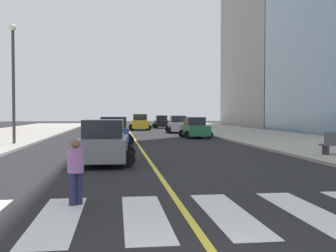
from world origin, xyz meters
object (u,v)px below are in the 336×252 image
(car_red_nearest, at_px, (111,128))
(pedestrian_crossing, at_px, (76,169))
(car_green_second, at_px, (195,128))
(car_silver_fifth, at_px, (178,125))
(car_blue_seventh, at_px, (114,131))
(street_lamp, at_px, (13,74))
(car_yellow_third, at_px, (140,123))
(car_gray_fourth, at_px, (104,143))
(car_black_sixth, at_px, (161,122))

(car_red_nearest, bearing_deg, pedestrian_crossing, -88.14)
(car_green_second, bearing_deg, car_silver_fifth, -91.31)
(car_blue_seventh, distance_m, street_lamp, 7.76)
(car_yellow_third, relative_size, car_gray_fourth, 1.08)
(car_blue_seventh, bearing_deg, car_yellow_third, 82.08)
(car_green_second, xyz_separation_m, car_silver_fifth, (-0.11, 9.41, 0.04))
(car_yellow_third, bearing_deg, car_black_sixth, -117.26)
(car_silver_fifth, height_order, pedestrian_crossing, car_silver_fifth)
(car_green_second, distance_m, car_yellow_third, 17.96)
(car_green_second, height_order, street_lamp, street_lamp)
(car_silver_fifth, height_order, street_lamp, street_lamp)
(car_blue_seventh, height_order, street_lamp, street_lamp)
(car_black_sixth, bearing_deg, car_red_nearest, 74.11)
(car_red_nearest, height_order, street_lamp, street_lamp)
(car_gray_fourth, distance_m, car_blue_seventh, 11.42)
(car_black_sixth, bearing_deg, pedestrian_crossing, 82.39)
(car_yellow_third, height_order, car_silver_fifth, car_yellow_third)
(car_green_second, relative_size, street_lamp, 0.52)
(pedestrian_crossing, bearing_deg, car_black_sixth, -130.02)
(car_red_nearest, distance_m, car_blue_seventh, 7.29)
(pedestrian_crossing, distance_m, street_lamp, 19.89)
(car_red_nearest, height_order, car_green_second, car_red_nearest)
(car_green_second, height_order, car_black_sixth, car_black_sixth)
(car_red_nearest, relative_size, car_black_sixth, 1.01)
(car_black_sixth, height_order, street_lamp, street_lamp)
(car_yellow_third, height_order, car_black_sixth, car_yellow_third)
(car_red_nearest, bearing_deg, car_silver_fifth, 52.70)
(car_gray_fourth, relative_size, street_lamp, 0.55)
(car_red_nearest, relative_size, street_lamp, 0.53)
(car_yellow_third, height_order, street_lamp, street_lamp)
(car_blue_seventh, bearing_deg, car_red_nearest, 92.31)
(car_green_second, bearing_deg, car_red_nearest, -7.58)
(car_red_nearest, distance_m, car_yellow_third, 17.17)
(car_yellow_third, distance_m, car_silver_fifth, 8.96)
(car_blue_seventh, height_order, pedestrian_crossing, car_blue_seventh)
(car_red_nearest, distance_m, car_gray_fourth, 18.70)
(car_silver_fifth, bearing_deg, car_black_sixth, -87.15)
(car_black_sixth, xyz_separation_m, car_blue_seventh, (-6.75, -30.63, 0.03))
(car_gray_fourth, xyz_separation_m, car_silver_fifth, (7.34, 27.38, 0.00))
(car_silver_fifth, relative_size, street_lamp, 0.54)
(car_red_nearest, relative_size, car_yellow_third, 0.91)
(pedestrian_crossing, bearing_deg, car_gray_fourth, -124.63)
(car_black_sixth, height_order, pedestrian_crossing, car_black_sixth)
(car_blue_seventh, bearing_deg, car_gray_fourth, -92.17)
(car_red_nearest, height_order, pedestrian_crossing, car_red_nearest)
(car_green_second, distance_m, car_silver_fifth, 9.41)
(car_black_sixth, height_order, car_blue_seventh, car_blue_seventh)
(car_red_nearest, relative_size, car_green_second, 1.02)
(car_gray_fourth, distance_m, car_black_sixth, 42.64)
(car_black_sixth, relative_size, pedestrian_crossing, 2.69)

